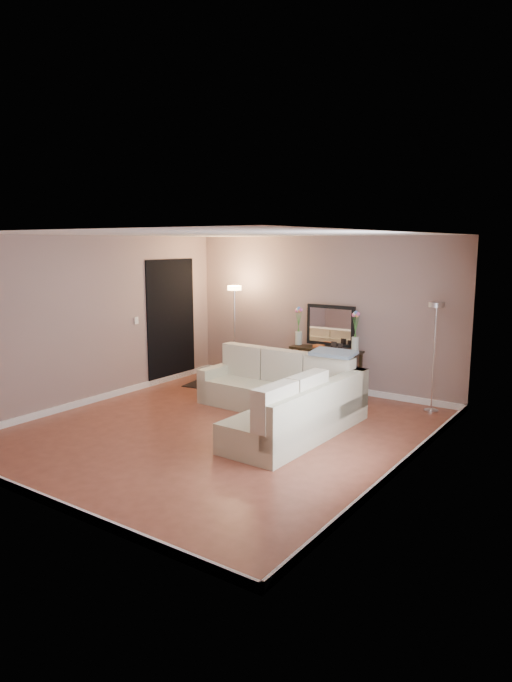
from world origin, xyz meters
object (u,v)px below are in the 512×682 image
Objects in this scene: sectional_sofa at (283,398)px; floor_lamp_unlit at (435,335)px; console_table at (321,368)px; floor_lamp_lit at (235,314)px.

floor_lamp_unlit is (1.60, 1.61, 0.83)m from sectional_sofa.
floor_lamp_unlit is (1.88, -0.05, 0.73)m from console_table.
sectional_sofa is 2.42m from floor_lamp_unlit.
floor_lamp_lit is at bearing -177.51° from floor_lamp_unlit.
sectional_sofa is 1.54× the size of floor_lamp_unlit.
floor_lamp_unlit is at bearing 2.49° from floor_lamp_lit.
floor_lamp_lit reaches higher than floor_lamp_unlit.
floor_lamp_unlit is at bearing -1.61° from console_table.
sectional_sofa is at bearing -134.68° from floor_lamp_unlit.
sectional_sofa reaches higher than console_table.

